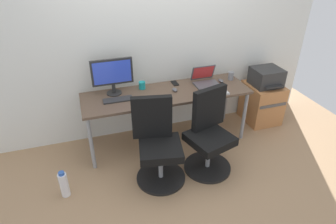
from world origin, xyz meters
The scene contains 17 objects.
ground_plane centered at (0.00, 0.00, 0.00)m, with size 5.28×5.28×0.00m, color #9E7A56.
back_wall centered at (0.00, 0.39, 1.30)m, with size 4.40×0.04×2.60m, color silver.
desk centered at (0.00, 0.00, 0.65)m, with size 2.03×0.61×0.71m.
office_chair_left centered at (-0.29, -0.60, 0.42)m, with size 0.54×0.54×0.94m.
office_chair_right centered at (0.30, -0.61, 0.42)m, with size 0.55×0.55×0.94m.
side_cabinet centered at (1.45, 0.08, 0.28)m, with size 0.45×0.50×0.56m.
printer centered at (1.45, 0.08, 0.68)m, with size 0.38×0.40×0.24m.
water_bottle_on_floor centered at (-1.29, -0.60, 0.15)m, with size 0.09×0.09×0.31m.
desktop_monitor centered at (-0.61, 0.16, 0.96)m, with size 0.48×0.18×0.43m.
open_laptop centered at (0.54, 0.09, 0.76)m, with size 0.31×0.29×0.22m.
keyboard_by_monitor centered at (-0.59, -0.02, 0.72)m, with size 0.34×0.12×0.02m, color #2D2D2D.
keyboard_by_laptop centered at (0.53, -0.23, 0.72)m, with size 0.34×0.12×0.02m, color #B7B7B7.
mouse_by_monitor centered at (0.76, 0.08, 0.72)m, with size 0.06×0.10×0.03m, color #515156.
mouse_by_laptop centered at (0.10, 0.01, 0.72)m, with size 0.06×0.10×0.03m, color #515156.
coffee_mug centered at (-0.26, 0.19, 0.75)m, with size 0.08×0.08×0.09m, color teal.
pen_cup centered at (0.91, 0.10, 0.76)m, with size 0.07×0.07×0.10m, color slate.
phone_near_laptop centered at (0.17, 0.21, 0.71)m, with size 0.07×0.14×0.01m, color black.
Camera 1 is at (-0.94, -2.98, 2.28)m, focal length 31.00 mm.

